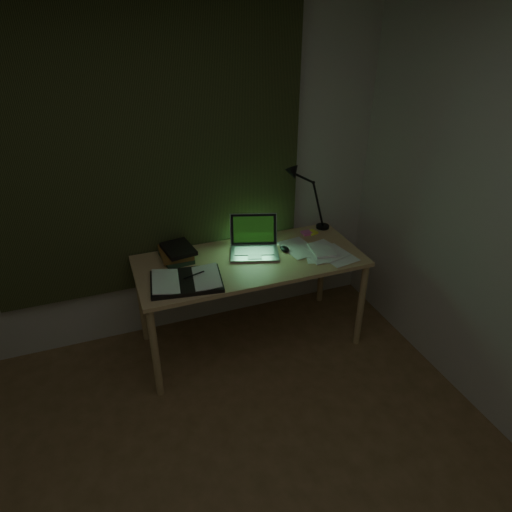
{
  "coord_description": "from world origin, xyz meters",
  "views": [
    {
      "loc": [
        -0.34,
        -1.07,
        2.32
      ],
      "look_at": [
        0.6,
        1.45,
        0.82
      ],
      "focal_mm": 32.0,
      "sensor_mm": 36.0,
      "label": 1
    }
  ],
  "objects": [
    {
      "name": "wall_back",
      "position": [
        0.0,
        2.0,
        1.25
      ],
      "size": [
        3.5,
        0.0,
        2.5
      ],
      "primitive_type": "cube",
      "color": "beige",
      "rests_on": "ground"
    },
    {
      "name": "sticky_pink",
      "position": [
        1.15,
        1.8,
        0.74
      ],
      "size": [
        0.07,
        0.07,
        0.02
      ],
      "primitive_type": "cube",
      "rotation": [
        0.0,
        0.0,
        0.04
      ],
      "color": "#FC62BA",
      "rests_on": "desk"
    },
    {
      "name": "open_textbook",
      "position": [
        0.11,
        1.42,
        0.75
      ],
      "size": [
        0.5,
        0.39,
        0.04
      ],
      "primitive_type": null,
      "rotation": [
        0.0,
        0.0,
        -0.14
      ],
      "color": "white",
      "rests_on": "desk"
    },
    {
      "name": "desk_lamp",
      "position": [
        1.32,
        1.85,
        1.01
      ],
      "size": [
        0.43,
        0.36,
        0.57
      ],
      "primitive_type": null,
      "rotation": [
        0.0,
        0.0,
        -0.19
      ],
      "color": "black",
      "rests_on": "desk"
    },
    {
      "name": "laptop",
      "position": [
        0.65,
        1.63,
        0.85
      ],
      "size": [
        0.45,
        0.48,
        0.25
      ],
      "primitive_type": null,
      "rotation": [
        0.0,
        0.0,
        -0.31
      ],
      "color": "#A5A5A9",
      "rests_on": "desk"
    },
    {
      "name": "book_stack",
      "position": [
        0.12,
        1.76,
        0.78
      ],
      "size": [
        0.24,
        0.28,
        0.1
      ],
      "primitive_type": null,
      "rotation": [
        0.0,
        0.0,
        0.12
      ],
      "color": "white",
      "rests_on": "desk"
    },
    {
      "name": "curtain",
      "position": [
        0.0,
        1.96,
        1.45
      ],
      "size": [
        2.2,
        0.06,
        2.0
      ],
      "primitive_type": "cube",
      "color": "#2A3118",
      "rests_on": "wall_back"
    },
    {
      "name": "sticky_yellow",
      "position": [
        1.2,
        1.79,
        0.74
      ],
      "size": [
        0.09,
        0.09,
        0.01
      ],
      "primitive_type": "cube",
      "rotation": [
        0.0,
        0.0,
        0.3
      ],
      "color": "#FFFA35",
      "rests_on": "desk"
    },
    {
      "name": "loose_papers",
      "position": [
        1.07,
        1.52,
        0.74
      ],
      "size": [
        0.45,
        0.46,
        0.02
      ],
      "primitive_type": null,
      "rotation": [
        0.0,
        0.0,
        -0.36
      ],
      "color": "white",
      "rests_on": "desk"
    },
    {
      "name": "desk",
      "position": [
        0.6,
        1.57,
        0.37
      ],
      "size": [
        1.6,
        0.7,
        0.73
      ],
      "primitive_type": null,
      "color": "tan",
      "rests_on": "floor"
    },
    {
      "name": "mouse",
      "position": [
        0.87,
        1.6,
        0.75
      ],
      "size": [
        0.07,
        0.1,
        0.03
      ],
      "primitive_type": "ellipsoid",
      "rotation": [
        0.0,
        0.0,
        0.16
      ],
      "color": "black",
      "rests_on": "desk"
    }
  ]
}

